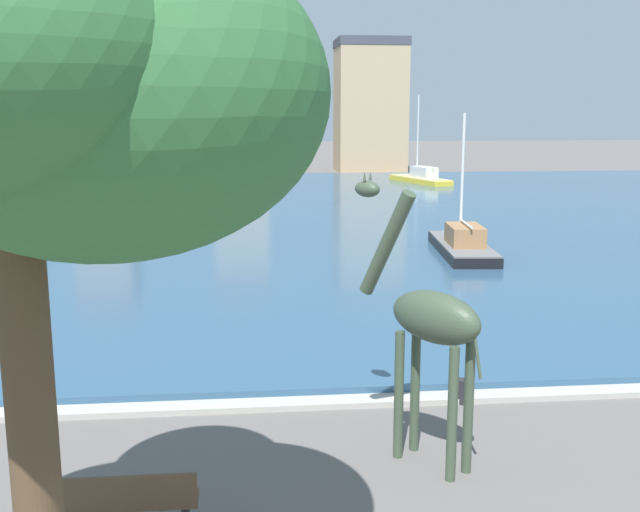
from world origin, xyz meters
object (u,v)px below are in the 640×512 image
(mooring_bollard, at_px, (461,391))
(giraffe_statue, at_px, (428,321))
(sailboat_grey, at_px, (145,178))
(sailboat_green, at_px, (3,186))
(sailboat_teal, at_px, (19,244))
(shade_tree, at_px, (30,86))
(park_bench, at_px, (131,501))
(sailboat_yellow, at_px, (417,179))
(sailboat_black, at_px, (460,246))

(mooring_bollard, bearing_deg, giraffe_statue, -119.00)
(sailboat_grey, bearing_deg, sailboat_green, -141.33)
(sailboat_teal, bearing_deg, sailboat_grey, 87.88)
(shade_tree, height_order, park_bench, shade_tree)
(shade_tree, bearing_deg, sailboat_teal, 107.10)
(sailboat_yellow, height_order, sailboat_teal, sailboat_yellow)
(sailboat_grey, relative_size, sailboat_black, 1.29)
(sailboat_grey, bearing_deg, park_bench, -82.89)
(sailboat_yellow, bearing_deg, sailboat_grey, 172.49)
(sailboat_grey, distance_m, mooring_bollard, 49.37)
(sailboat_grey, relative_size, park_bench, 5.13)
(giraffe_statue, height_order, mooring_bollard, giraffe_statue)
(sailboat_green, distance_m, mooring_bollard, 45.88)
(shade_tree, bearing_deg, park_bench, 85.96)
(shade_tree, bearing_deg, sailboat_yellow, 73.28)
(sailboat_yellow, distance_m, sailboat_black, 30.50)
(giraffe_statue, bearing_deg, shade_tree, -136.25)
(giraffe_statue, xyz_separation_m, mooring_bollard, (1.33, 2.40, -2.17))
(sailboat_yellow, relative_size, sailboat_teal, 0.83)
(sailboat_yellow, height_order, park_bench, sailboat_yellow)
(sailboat_black, height_order, mooring_bollard, sailboat_black)
(mooring_bollard, bearing_deg, sailboat_yellow, 78.02)
(sailboat_teal, bearing_deg, giraffe_statue, -58.26)
(giraffe_statue, xyz_separation_m, park_bench, (-4.51, -1.73, -1.93))
(sailboat_yellow, relative_size, mooring_bollard, 16.37)
(sailboat_black, bearing_deg, mooring_bollard, -106.12)
(sailboat_green, bearing_deg, sailboat_yellow, 7.87)
(sailboat_teal, relative_size, shade_tree, 1.35)
(shade_tree, bearing_deg, giraffe_statue, 43.75)
(giraffe_statue, distance_m, sailboat_teal, 23.13)
(mooring_bollard, bearing_deg, shade_tree, -131.16)
(mooring_bollard, distance_m, park_bench, 7.16)
(sailboat_yellow, xyz_separation_m, park_bench, (-15.38, -49.05, -0.03))
(sailboat_black, xyz_separation_m, mooring_bollard, (-4.30, -14.87, -0.23))
(giraffe_statue, height_order, shade_tree, shade_tree)
(sailboat_grey, relative_size, mooring_bollard, 18.47)
(sailboat_black, bearing_deg, sailboat_teal, 172.52)
(giraffe_statue, xyz_separation_m, sailboat_black, (5.63, 17.27, -1.94))
(park_bench, bearing_deg, giraffe_statue, 20.99)
(sailboat_green, xyz_separation_m, park_bench, (15.40, -44.79, -0.15))
(sailboat_teal, xyz_separation_m, sailboat_black, (17.75, -2.33, 0.03))
(sailboat_grey, bearing_deg, giraffe_statue, -77.65)
(park_bench, bearing_deg, sailboat_black, 61.91)
(shade_tree, relative_size, park_bench, 4.07)
(giraffe_statue, relative_size, mooring_bollard, 9.47)
(sailboat_green, bearing_deg, sailboat_black, -45.28)
(sailboat_yellow, bearing_deg, giraffe_statue, -102.93)
(sailboat_green, relative_size, shade_tree, 1.13)
(sailboat_grey, height_order, sailboat_teal, sailboat_teal)
(sailboat_yellow, xyz_separation_m, shade_tree, (-15.57, -51.83, 5.40))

